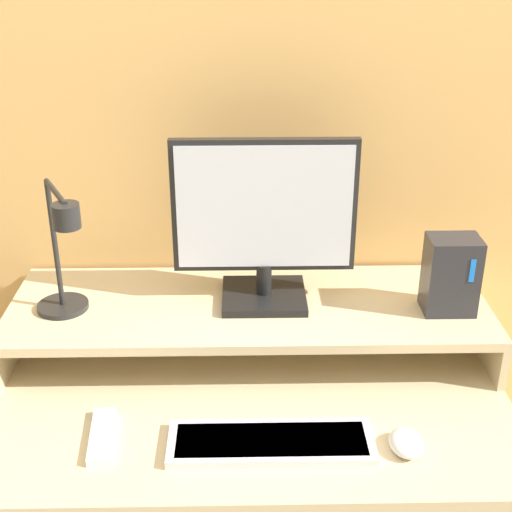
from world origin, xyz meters
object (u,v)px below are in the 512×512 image
(monitor, at_px, (264,221))
(router_dock, at_px, (451,275))
(keyboard, at_px, (271,442))
(mouse, at_px, (406,443))
(desk_lamp, at_px, (63,260))
(remote_control, at_px, (102,436))

(monitor, xyz_separation_m, router_dock, (0.42, -0.06, -0.11))
(keyboard, relative_size, mouse, 4.57)
(monitor, bearing_deg, desk_lamp, -167.60)
(mouse, bearing_deg, router_dock, 65.25)
(keyboard, xyz_separation_m, mouse, (0.26, -0.01, 0.01))
(desk_lamp, distance_m, keyboard, 0.59)
(router_dock, bearing_deg, desk_lamp, -177.66)
(router_dock, height_order, keyboard, router_dock)
(router_dock, xyz_separation_m, keyboard, (-0.42, -0.32, -0.20))
(monitor, relative_size, keyboard, 1.03)
(router_dock, height_order, mouse, router_dock)
(monitor, relative_size, mouse, 4.70)
(desk_lamp, relative_size, mouse, 3.58)
(router_dock, height_order, remote_control, router_dock)
(router_dock, relative_size, keyboard, 0.45)
(keyboard, bearing_deg, monitor, 90.49)
(monitor, xyz_separation_m, keyboard, (0.00, -0.38, -0.31))
(monitor, xyz_separation_m, mouse, (0.27, -0.40, -0.31))
(monitor, distance_m, mouse, 0.57)
(desk_lamp, height_order, keyboard, desk_lamp)
(monitor, xyz_separation_m, desk_lamp, (-0.44, -0.10, -0.05))
(monitor, height_order, desk_lamp, monitor)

